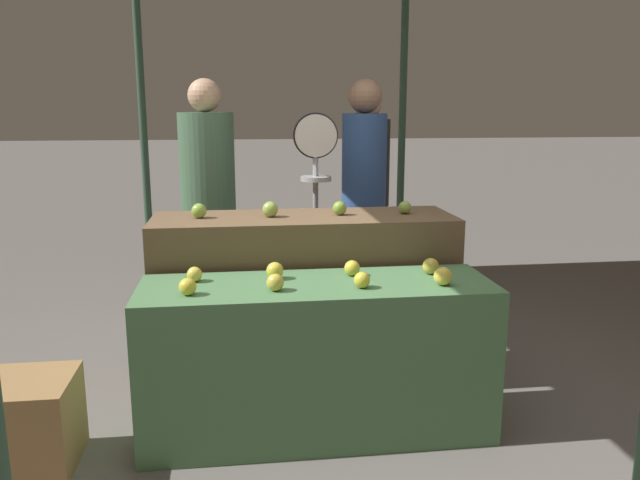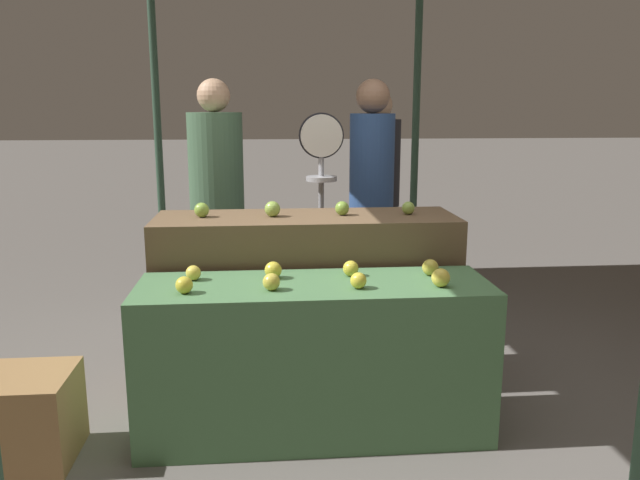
% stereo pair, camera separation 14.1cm
% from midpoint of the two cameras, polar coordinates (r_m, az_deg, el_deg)
% --- Properties ---
extents(ground_plane, '(60.00, 60.00, 0.00)m').
position_cam_midpoint_polar(ground_plane, '(3.32, -1.52, -16.93)').
color(ground_plane, '#66605B').
extents(display_counter_front, '(1.72, 0.55, 0.77)m').
position_cam_midpoint_polar(display_counter_front, '(3.15, -1.56, -10.76)').
color(display_counter_front, '#4C7A4C').
rests_on(display_counter_front, ground_plane).
extents(display_counter_back, '(1.72, 0.55, 1.00)m').
position_cam_midpoint_polar(display_counter_back, '(3.67, -2.55, -5.52)').
color(display_counter_back, brown).
rests_on(display_counter_back, ground_plane).
extents(apple_front_0, '(0.08, 0.08, 0.08)m').
position_cam_midpoint_polar(apple_front_0, '(2.90, -13.38, -4.18)').
color(apple_front_0, gold).
rests_on(apple_front_0, display_counter_front).
extents(apple_front_1, '(0.08, 0.08, 0.08)m').
position_cam_midpoint_polar(apple_front_1, '(2.90, -5.50, -3.88)').
color(apple_front_1, gold).
rests_on(apple_front_1, display_counter_front).
extents(apple_front_2, '(0.08, 0.08, 0.08)m').
position_cam_midpoint_polar(apple_front_2, '(2.94, 2.48, -3.69)').
color(apple_front_2, gold).
rests_on(apple_front_2, display_counter_front).
extents(apple_front_3, '(0.09, 0.09, 0.09)m').
position_cam_midpoint_polar(apple_front_3, '(3.02, 9.87, -3.29)').
color(apple_front_3, yellow).
rests_on(apple_front_3, display_counter_front).
extents(apple_front_4, '(0.07, 0.07, 0.07)m').
position_cam_midpoint_polar(apple_front_4, '(3.11, -12.68, -3.08)').
color(apple_front_4, yellow).
rests_on(apple_front_4, display_counter_front).
extents(apple_front_5, '(0.09, 0.09, 0.09)m').
position_cam_midpoint_polar(apple_front_5, '(3.10, -5.44, -2.81)').
color(apple_front_5, gold).
rests_on(apple_front_5, display_counter_front).
extents(apple_front_6, '(0.08, 0.08, 0.08)m').
position_cam_midpoint_polar(apple_front_6, '(3.15, 1.67, -2.59)').
color(apple_front_6, gold).
rests_on(apple_front_6, display_counter_front).
extents(apple_front_7, '(0.08, 0.08, 0.08)m').
position_cam_midpoint_polar(apple_front_7, '(3.21, 8.86, -2.38)').
color(apple_front_7, gold).
rests_on(apple_front_7, display_counter_front).
extents(apple_back_0, '(0.08, 0.08, 0.08)m').
position_cam_midpoint_polar(apple_back_0, '(3.55, -12.13, 2.62)').
color(apple_back_0, '#84AD3D').
rests_on(apple_back_0, display_counter_back).
extents(apple_back_1, '(0.09, 0.09, 0.09)m').
position_cam_midpoint_polar(apple_back_1, '(3.52, -5.72, 2.81)').
color(apple_back_1, '#8EB247').
rests_on(apple_back_1, display_counter_back).
extents(apple_back_2, '(0.08, 0.08, 0.08)m').
position_cam_midpoint_polar(apple_back_2, '(3.57, 0.68, 2.93)').
color(apple_back_2, '#7AA338').
rests_on(apple_back_2, display_counter_back).
extents(apple_back_3, '(0.07, 0.07, 0.07)m').
position_cam_midpoint_polar(apple_back_3, '(3.64, 6.69, 2.97)').
color(apple_back_3, '#8EB247').
rests_on(apple_back_3, display_counter_back).
extents(produce_scale, '(0.29, 0.20, 1.58)m').
position_cam_midpoint_polar(produce_scale, '(4.06, -1.39, 5.58)').
color(produce_scale, '#99999E').
rests_on(produce_scale, ground_plane).
extents(person_vendor_at_scale, '(0.42, 0.42, 1.80)m').
position_cam_midpoint_polar(person_vendor_at_scale, '(4.48, 3.12, 5.04)').
color(person_vendor_at_scale, '#2D2D38').
rests_on(person_vendor_at_scale, ground_plane).
extents(person_customer_left, '(0.46, 0.46, 1.81)m').
position_cam_midpoint_polar(person_customer_left, '(4.65, -11.08, 4.81)').
color(person_customer_left, '#2D2D38').
rests_on(person_customer_left, ground_plane).
extents(person_customer_right, '(0.45, 0.45, 1.74)m').
position_cam_midpoint_polar(person_customer_right, '(5.19, 3.49, 5.33)').
color(person_customer_right, '#2D2D38').
rests_on(person_customer_right, ground_plane).
extents(wooden_crate_side, '(0.42, 0.42, 0.42)m').
position_cam_midpoint_polar(wooden_crate_side, '(3.25, -26.33, -14.81)').
color(wooden_crate_side, '#9E7547').
rests_on(wooden_crate_side, ground_plane).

